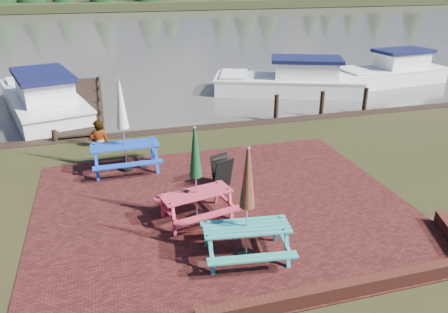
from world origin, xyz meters
The scene contains 13 objects.
ground centered at (0.00, 0.00, 0.00)m, with size 120.00×120.00×0.00m, color black.
paving centered at (0.00, 1.00, 0.01)m, with size 9.00×7.50×0.02m, color #341110.
brick_wall centered at (2.15, -2.42, 0.15)m, with size 6.21×1.79×0.30m.
water centered at (0.00, 37.00, 0.00)m, with size 120.00×60.00×0.02m, color #4A463F.
picnic_table_teal centered at (-0.10, -1.01, 0.84)m, with size 1.90×1.74×2.38m.
picnic_table_red centered at (-0.74, 0.71, 0.79)m, with size 1.90×1.76×2.26m.
picnic_table_blue centered at (-2.11, 3.94, 0.93)m, with size 1.94×1.73×2.65m.
chalkboard centered at (0.26, 2.12, 0.45)m, with size 0.58×0.68×0.87m.
jetty centered at (-3.50, 11.28, 0.11)m, with size 1.76×9.08×1.00m.
boat_jetty centered at (-4.94, 10.85, 0.43)m, with size 4.29×7.72×2.12m.
boat_near centered at (6.37, 11.40, 0.38)m, with size 7.51×4.87×1.92m.
boat_far centered at (12.38, 11.88, 0.38)m, with size 6.40×2.86×1.93m.
person centered at (-2.84, 6.13, 0.89)m, with size 0.65×0.43×1.79m, color gray.
Camera 1 is at (-2.54, -7.98, 5.34)m, focal length 35.00 mm.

